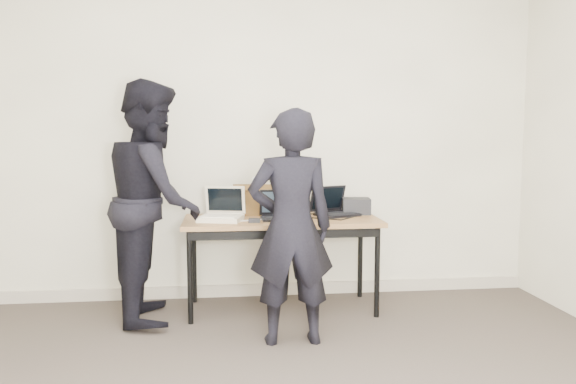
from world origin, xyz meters
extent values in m
cube|color=beige|center=(0.00, 2.27, 1.35)|extent=(4.50, 0.05, 2.70)
cube|color=brown|center=(0.08, 1.84, 0.70)|extent=(1.50, 0.65, 0.03)
cylinder|color=black|center=(-0.61, 1.58, 0.34)|extent=(0.04, 0.04, 0.68)
cylinder|color=black|center=(0.77, 1.58, 0.34)|extent=(0.04, 0.04, 0.68)
cylinder|color=black|center=(-0.61, 2.11, 0.34)|extent=(0.04, 0.04, 0.68)
cylinder|color=black|center=(0.77, 2.11, 0.34)|extent=(0.04, 0.04, 0.68)
cube|color=black|center=(0.08, 1.56, 0.64)|extent=(1.40, 0.02, 0.06)
cube|color=beige|center=(-0.39, 1.78, 0.74)|extent=(0.36, 0.33, 0.04)
cube|color=silver|center=(-0.40, 1.75, 0.76)|extent=(0.28, 0.20, 0.01)
cube|color=beige|center=(-0.35, 1.92, 0.86)|extent=(0.31, 0.12, 0.22)
cube|color=black|center=(-0.36, 1.91, 0.86)|extent=(0.27, 0.10, 0.18)
cube|color=beige|center=(-0.36, 1.90, 0.76)|extent=(0.27, 0.08, 0.02)
cube|color=black|center=(0.06, 1.78, 0.73)|extent=(0.29, 0.23, 0.02)
cube|color=black|center=(0.06, 1.75, 0.74)|extent=(0.24, 0.13, 0.01)
cube|color=black|center=(0.05, 1.91, 0.84)|extent=(0.29, 0.07, 0.20)
cube|color=#26333F|center=(0.06, 1.91, 0.84)|extent=(0.25, 0.06, 0.17)
cube|color=black|center=(0.06, 1.88, 0.74)|extent=(0.26, 0.02, 0.01)
cube|color=black|center=(0.53, 1.93, 0.73)|extent=(0.38, 0.33, 0.02)
cube|color=black|center=(0.54, 1.90, 0.74)|extent=(0.28, 0.21, 0.01)
cube|color=black|center=(0.48, 2.06, 0.84)|extent=(0.32, 0.19, 0.21)
cube|color=black|center=(0.48, 2.06, 0.85)|extent=(0.27, 0.16, 0.17)
cube|color=black|center=(0.49, 2.03, 0.74)|extent=(0.27, 0.12, 0.02)
cube|color=brown|center=(-0.10, 2.06, 0.84)|extent=(0.38, 0.21, 0.24)
cube|color=brown|center=(-0.11, 2.01, 0.94)|extent=(0.37, 0.12, 0.07)
cube|color=brown|center=(0.06, 2.04, 0.82)|extent=(0.03, 0.10, 0.02)
ellipsoid|color=white|center=(-0.07, 2.06, 1.00)|extent=(0.14, 0.12, 0.08)
cube|color=black|center=(0.71, 2.02, 0.78)|extent=(0.24, 0.21, 0.13)
cube|color=black|center=(-0.14, 1.66, 0.74)|extent=(0.09, 0.06, 0.03)
cube|color=silver|center=(0.06, 1.72, 0.72)|extent=(0.19, 0.18, 0.01)
cube|color=black|center=(0.60, 1.79, 0.72)|extent=(0.18, 0.21, 0.01)
cube|color=black|center=(0.28, 2.03, 0.72)|extent=(0.25, 0.02, 0.01)
cube|color=black|center=(-0.35, 1.88, 0.72)|extent=(0.23, 0.25, 0.01)
cube|color=silver|center=(-0.16, 1.76, 0.72)|extent=(0.27, 0.11, 0.01)
cube|color=black|center=(0.37, 1.78, 0.72)|extent=(0.28, 0.19, 0.01)
imported|color=black|center=(0.07, 1.15, 0.77)|extent=(0.57, 0.38, 1.53)
imported|color=black|center=(-0.88, 1.78, 0.88)|extent=(0.73, 0.90, 1.76)
cube|color=#B3A794|center=(0.00, 2.23, 0.05)|extent=(4.50, 0.03, 0.10)
camera|label=1|loc=(-0.36, -2.42, 1.38)|focal=35.00mm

